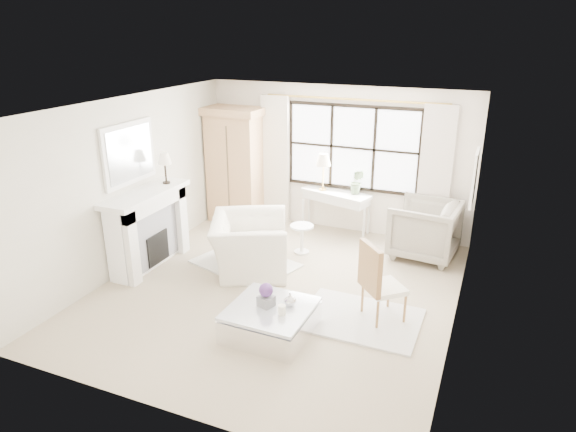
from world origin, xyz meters
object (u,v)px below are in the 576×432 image
object	(u,v)px
armoire	(235,165)
coffee_table	(271,321)
console_table	(336,212)
club_armchair	(249,244)

from	to	relation	value
armoire	coffee_table	world-z (taller)	armoire
armoire	console_table	world-z (taller)	armoire
armoire	coffee_table	distance (m)	4.28
armoire	coffee_table	size ratio (longest dim) A/B	2.19
armoire	club_armchair	bearing A→B (deg)	-55.16
armoire	console_table	size ratio (longest dim) A/B	1.63
armoire	club_armchair	xyz separation A→B (m)	(1.25, -1.91, -0.71)
console_table	coffee_table	size ratio (longest dim) A/B	1.34
console_table	club_armchair	xyz separation A→B (m)	(-0.78, -2.03, 0.03)
console_table	club_armchair	bearing A→B (deg)	-95.24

